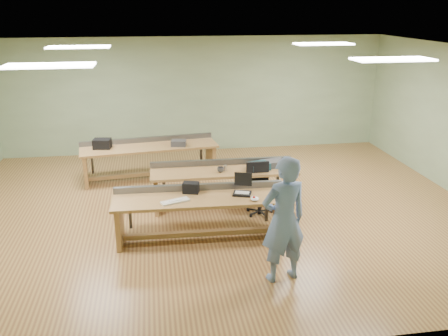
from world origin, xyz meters
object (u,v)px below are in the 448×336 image
at_px(parts_bin_teal, 259,166).
at_px(parts_bin_grey, 273,163).
at_px(workbench_front, 201,207).
at_px(mug, 221,170).
at_px(workbench_back, 150,154).
at_px(person, 284,220).
at_px(workbench_mid, 224,179).
at_px(drinks_can, 225,168).
at_px(laptop_base, 242,194).
at_px(task_chair, 259,195).
at_px(camera_bag, 191,188).

height_order(parts_bin_teal, parts_bin_grey, parts_bin_teal).
relative_size(workbench_front, mug, 22.66).
relative_size(workbench_back, person, 1.68).
bearing_deg(workbench_mid, parts_bin_teal, -8.34).
distance_m(person, drinks_can, 2.69).
distance_m(workbench_mid, laptop_base, 1.33).
bearing_deg(parts_bin_grey, workbench_back, 142.39).
distance_m(person, task_chair, 2.37).
distance_m(workbench_mid, task_chair, 0.78).
distance_m(workbench_mid, mug, 0.30).
bearing_deg(person, workbench_back, -81.11).
distance_m(task_chair, parts_bin_grey, 0.75).
bearing_deg(workbench_mid, workbench_front, -113.63).
xyz_separation_m(workbench_front, camera_bag, (-0.14, 0.21, 0.28)).
relative_size(workbench_mid, mug, 22.01).
bearing_deg(mug, laptop_base, -80.59).
xyz_separation_m(task_chair, drinks_can, (-0.59, 0.37, 0.45)).
bearing_deg(workbench_front, camera_bag, 125.75).
xyz_separation_m(person, parts_bin_teal, (0.24, 2.62, -0.11)).
distance_m(laptop_base, task_chair, 1.08).
height_order(workbench_front, drinks_can, same).
xyz_separation_m(laptop_base, drinks_can, (-0.09, 1.23, 0.04)).
xyz_separation_m(workbench_front, workbench_mid, (0.59, 1.29, -0.00)).
xyz_separation_m(parts_bin_grey, mug, (-1.06, -0.17, -0.01)).
relative_size(workbench_mid, workbench_back, 0.91).
bearing_deg(task_chair, laptop_base, -120.51).
distance_m(workbench_front, workbench_mid, 1.42).
distance_m(workbench_front, camera_bag, 0.38).
bearing_deg(camera_bag, workbench_back, 118.42).
bearing_deg(parts_bin_teal, workbench_back, 136.47).
bearing_deg(task_chair, drinks_can, 147.46).
bearing_deg(task_chair, mug, 156.50).
xyz_separation_m(workbench_back, task_chair, (2.02, -2.30, -0.21)).
bearing_deg(camera_bag, parts_bin_teal, 50.51).
xyz_separation_m(parts_bin_teal, drinks_can, (-0.65, 0.04, -0.01)).
distance_m(workbench_mid, person, 2.79).
xyz_separation_m(parts_bin_grey, drinks_can, (-0.96, -0.10, -0.01)).
bearing_deg(drinks_can, camera_bag, -126.32).
height_order(parts_bin_grey, drinks_can, parts_bin_grey).
xyz_separation_m(workbench_front, mug, (0.51, 1.15, 0.24)).
relative_size(task_chair, parts_bin_teal, 2.48).
relative_size(workbench_mid, camera_bag, 10.59).
bearing_deg(laptop_base, parts_bin_teal, 83.50).
distance_m(workbench_back, mug, 2.42).
bearing_deg(parts_bin_teal, mug, -177.01).
xyz_separation_m(laptop_base, task_chair, (0.50, 0.87, -0.41)).
height_order(workbench_back, laptop_base, workbench_back).
relative_size(laptop_base, camera_bag, 1.11).
bearing_deg(task_chair, parts_bin_grey, 50.92).
bearing_deg(task_chair, parts_bin_teal, 79.52).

